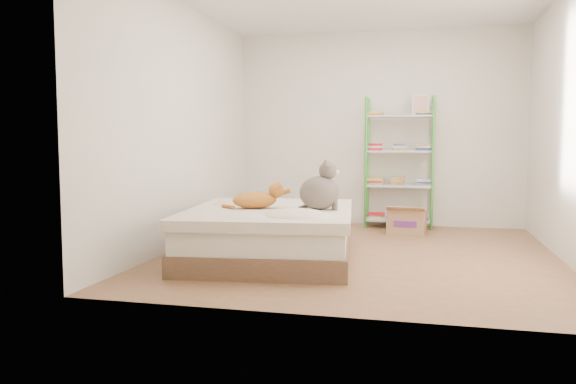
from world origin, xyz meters
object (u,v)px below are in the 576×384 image
(shelf_unit, at_px, (400,165))
(white_bin, at_px, (269,210))
(cardboard_box, at_px, (407,221))
(orange_cat, at_px, (255,198))
(grey_cat, at_px, (319,185))
(bed, at_px, (271,234))

(shelf_unit, xyz_separation_m, white_bin, (-1.76, -0.03, -0.65))
(shelf_unit, xyz_separation_m, cardboard_box, (0.12, -0.54, -0.67))
(white_bin, bearing_deg, cardboard_box, -15.24)
(orange_cat, distance_m, shelf_unit, 2.70)
(cardboard_box, bearing_deg, white_bin, 169.73)
(grey_cat, xyz_separation_m, white_bin, (-1.12, 2.30, -0.53))
(orange_cat, height_order, cardboard_box, orange_cat)
(orange_cat, bearing_deg, grey_cat, -18.36)
(shelf_unit, distance_m, cardboard_box, 0.87)
(bed, relative_size, orange_cat, 4.17)
(grey_cat, bearing_deg, bed, 76.66)
(orange_cat, xyz_separation_m, cardboard_box, (1.38, 1.83, -0.43))
(shelf_unit, relative_size, white_bin, 4.94)
(bed, height_order, cardboard_box, bed)
(orange_cat, height_order, shelf_unit, shelf_unit)
(orange_cat, height_order, grey_cat, grey_cat)
(cardboard_box, bearing_deg, grey_cat, -108.06)
(cardboard_box, distance_m, white_bin, 1.95)
(bed, height_order, orange_cat, orange_cat)
(grey_cat, height_order, cardboard_box, grey_cat)
(bed, relative_size, cardboard_box, 4.37)
(grey_cat, bearing_deg, shelf_unit, -29.07)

